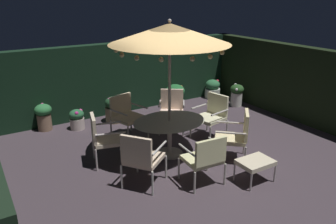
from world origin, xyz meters
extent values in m
cube|color=#3F353C|center=(0.00, 0.00, -0.01)|extent=(7.53, 6.50, 0.02)
cube|color=black|center=(0.00, 3.10, 0.95)|extent=(7.53, 0.30, 1.89)
cube|color=black|center=(3.61, 0.00, 0.95)|extent=(0.30, 6.50, 1.89)
cylinder|color=#B8AEA4|center=(-0.28, 0.11, 0.01)|extent=(0.55, 0.55, 0.03)
cylinder|color=#B8AEA4|center=(-0.28, 0.11, 0.35)|extent=(0.09, 0.09, 0.71)
ellipsoid|color=#ADAC9A|center=(-0.28, 0.11, 0.72)|extent=(1.50, 1.20, 0.03)
cylinder|color=#BCB2AC|center=(-0.28, 0.11, 1.19)|extent=(0.06, 0.06, 2.38)
cone|color=tan|center=(-0.28, 0.11, 2.44)|extent=(2.27, 2.27, 0.37)
sphere|color=#BCB2AC|center=(-0.28, 0.11, 2.66)|extent=(0.07, 0.07, 0.07)
sphere|color=#F9DB8C|center=(0.70, 0.11, 2.15)|extent=(0.08, 0.08, 0.08)
sphere|color=#F9DB8C|center=(0.60, 0.54, 2.15)|extent=(0.08, 0.08, 0.08)
sphere|color=#F9DB8C|center=(0.36, 0.85, 2.15)|extent=(0.08, 0.08, 0.08)
sphere|color=#F9DB8C|center=(-0.09, 1.07, 2.15)|extent=(0.08, 0.08, 0.08)
sphere|color=#F9DB8C|center=(-0.46, 1.07, 2.15)|extent=(0.08, 0.08, 0.08)
sphere|color=#F9DB8C|center=(-0.89, 0.88, 2.15)|extent=(0.08, 0.08, 0.08)
sphere|color=#F9DB8C|center=(-1.16, 0.53, 2.15)|extent=(0.08, 0.08, 0.08)
sphere|color=#F9DB8C|center=(-1.26, 0.07, 2.15)|extent=(0.08, 0.08, 0.08)
sphere|color=#F9DB8C|center=(-1.17, -0.31, 2.15)|extent=(0.08, 0.08, 0.08)
sphere|color=#F9DB8C|center=(-0.91, -0.65, 2.15)|extent=(0.08, 0.08, 0.08)
sphere|color=#F9DB8C|center=(-0.45, -0.86, 2.15)|extent=(0.08, 0.08, 0.08)
sphere|color=#F9DB8C|center=(-0.09, -0.86, 2.15)|extent=(0.08, 0.08, 0.08)
sphere|color=#F9DB8C|center=(0.33, -0.66, 2.15)|extent=(0.08, 0.08, 0.08)
sphere|color=#F9DB8C|center=(0.60, -0.32, 2.15)|extent=(0.08, 0.08, 0.08)
cylinder|color=#B9AFAD|center=(-1.10, 0.59, 0.22)|extent=(0.04, 0.04, 0.43)
cylinder|color=#B9AFAD|center=(-1.23, 0.08, 0.22)|extent=(0.04, 0.04, 0.43)
cylinder|color=#B9AFAD|center=(-1.66, 0.74, 0.22)|extent=(0.04, 0.04, 0.43)
cylinder|color=#B9AFAD|center=(-1.80, 0.23, 0.22)|extent=(0.04, 0.04, 0.43)
cube|color=beige|center=(-1.45, 0.41, 0.47)|extent=(0.68, 0.65, 0.07)
cube|color=beige|center=(-1.72, 0.48, 0.75)|extent=(0.19, 0.51, 0.49)
cylinder|color=#B9AFAD|center=(-1.38, 0.66, 0.72)|extent=(0.55, 0.18, 0.04)
cylinder|color=#B9AFAD|center=(-1.51, 0.15, 0.72)|extent=(0.55, 0.18, 0.04)
cylinder|color=#B4B3AC|center=(-1.18, -0.21, 0.22)|extent=(0.04, 0.04, 0.44)
cylinder|color=#B4B3AC|center=(-0.84, -0.67, 0.22)|extent=(0.04, 0.04, 0.44)
cylinder|color=#B4B3AC|center=(-1.65, -0.57, 0.22)|extent=(0.04, 0.04, 0.44)
cylinder|color=#B4B3AC|center=(-1.31, -1.02, 0.22)|extent=(0.04, 0.04, 0.44)
cube|color=beige|center=(-1.24, -0.62, 0.48)|extent=(0.79, 0.79, 0.07)
cube|color=beige|center=(-1.47, -0.79, 0.75)|extent=(0.37, 0.47, 0.49)
cylinder|color=#B4B3AC|center=(-1.41, -0.39, 0.73)|extent=(0.47, 0.37, 0.04)
cylinder|color=#B4B3AC|center=(-1.07, -0.84, 0.73)|extent=(0.47, 0.37, 0.04)
cylinder|color=#B7B2A7|center=(-0.66, -0.81, 0.20)|extent=(0.04, 0.04, 0.40)
cylinder|color=#B7B2A7|center=(-0.05, -0.85, 0.20)|extent=(0.04, 0.04, 0.40)
cylinder|color=#B7B2A7|center=(-0.70, -1.34, 0.20)|extent=(0.04, 0.04, 0.40)
cylinder|color=#B7B2A7|center=(-0.09, -1.39, 0.20)|extent=(0.04, 0.04, 0.40)
cube|color=beige|center=(-0.37, -1.10, 0.44)|extent=(0.63, 0.57, 0.07)
cube|color=beige|center=(-0.39, -1.35, 0.69)|extent=(0.58, 0.10, 0.44)
cylinder|color=#B7B2A7|center=(-0.68, -1.07, 0.68)|extent=(0.08, 0.51, 0.04)
cylinder|color=#B7B2A7|center=(-0.07, -1.12, 0.68)|extent=(0.08, 0.51, 0.04)
cylinder|color=#B8ADA6|center=(0.22, -0.70, 0.20)|extent=(0.04, 0.04, 0.40)
cylinder|color=#B8ADA6|center=(0.58, -0.30, 0.20)|extent=(0.04, 0.04, 0.40)
cylinder|color=#B8ADA6|center=(0.66, -1.10, 0.20)|extent=(0.04, 0.04, 0.40)
cylinder|color=#B8ADA6|center=(1.02, -0.70, 0.20)|extent=(0.04, 0.04, 0.40)
cube|color=beige|center=(0.62, -0.70, 0.44)|extent=(0.79, 0.78, 0.07)
cube|color=beige|center=(0.83, -0.89, 0.74)|extent=(0.39, 0.43, 0.53)
cylinder|color=#B8ADA6|center=(0.44, -0.90, 0.67)|extent=(0.45, 0.41, 0.04)
cylinder|color=#B8ADA6|center=(0.80, -0.50, 0.67)|extent=(0.45, 0.41, 0.04)
cylinder|color=#B4AEA8|center=(0.68, -0.02, 0.22)|extent=(0.04, 0.04, 0.44)
cylinder|color=#B4AEA8|center=(0.57, 0.56, 0.22)|extent=(0.04, 0.04, 0.44)
cylinder|color=#B4AEA8|center=(1.24, 0.09, 0.22)|extent=(0.04, 0.04, 0.44)
cylinder|color=#B4AEA8|center=(1.14, 0.66, 0.22)|extent=(0.04, 0.04, 0.44)
cube|color=beige|center=(0.91, 0.32, 0.47)|extent=(0.66, 0.67, 0.07)
cube|color=beige|center=(1.18, 0.37, 0.75)|extent=(0.16, 0.56, 0.48)
cylinder|color=#B4AEA8|center=(0.96, 0.03, 0.69)|extent=(0.55, 0.13, 0.04)
cylinder|color=#B4AEA8|center=(0.85, 0.61, 0.69)|extent=(0.55, 0.13, 0.04)
cylinder|color=#B8AFAC|center=(0.48, 0.72, 0.20)|extent=(0.04, 0.04, 0.41)
cylinder|color=#B8AFAC|center=(0.02, 1.04, 0.20)|extent=(0.04, 0.04, 0.41)
cylinder|color=#B8AFAC|center=(0.78, 1.16, 0.20)|extent=(0.04, 0.04, 0.41)
cylinder|color=#B8AFAC|center=(0.32, 1.48, 0.20)|extent=(0.04, 0.04, 0.41)
cube|color=beige|center=(0.40, 1.10, 0.44)|extent=(0.75, 0.74, 0.07)
cube|color=beige|center=(0.55, 1.31, 0.72)|extent=(0.48, 0.35, 0.49)
cylinder|color=#B8AFAC|center=(0.63, 0.94, 0.70)|extent=(0.32, 0.44, 0.04)
cylinder|color=#B8AFAC|center=(0.17, 1.26, 0.70)|extent=(0.32, 0.44, 0.04)
cylinder|color=#B9B3AD|center=(-0.25, 1.07, 0.22)|extent=(0.04, 0.04, 0.45)
cylinder|color=#B9B3AD|center=(-0.83, 0.90, 0.22)|extent=(0.04, 0.04, 0.45)
cylinder|color=#B9B3AD|center=(-0.41, 1.63, 0.22)|extent=(0.04, 0.04, 0.45)
cylinder|color=#B9B3AD|center=(-0.99, 1.46, 0.22)|extent=(0.04, 0.04, 0.45)
cube|color=beige|center=(-0.62, 1.26, 0.48)|extent=(0.73, 0.71, 0.07)
cube|color=beige|center=(-0.70, 1.53, 0.74)|extent=(0.57, 0.22, 0.45)
cylinder|color=#B9B3AD|center=(-0.33, 1.35, 0.70)|extent=(0.19, 0.54, 0.04)
cylinder|color=#B9B3AD|center=(-0.91, 1.18, 0.70)|extent=(0.19, 0.54, 0.04)
cylinder|color=#B8AEAB|center=(0.15, -1.36, 0.16)|extent=(0.03, 0.03, 0.33)
cylinder|color=#B8AEAB|center=(0.72, -1.37, 0.16)|extent=(0.03, 0.03, 0.33)
cylinder|color=#B8AEAB|center=(0.15, -1.77, 0.16)|extent=(0.03, 0.03, 0.33)
cylinder|color=#B8AEAB|center=(0.71, -1.78, 0.16)|extent=(0.03, 0.03, 0.33)
cube|color=beige|center=(0.43, -1.57, 0.37)|extent=(0.60, 0.45, 0.08)
cylinder|color=#7B6C51|center=(-0.50, 2.42, 0.19)|extent=(0.46, 0.46, 0.38)
ellipsoid|color=#1E4325|center=(-0.50, 2.42, 0.51)|extent=(0.44, 0.44, 0.31)
sphere|color=#BD2B74|center=(-0.40, 2.44, 0.60)|extent=(0.10, 0.10, 0.10)
sphere|color=#B83579|center=(-0.52, 2.52, 0.59)|extent=(0.08, 0.08, 0.08)
sphere|color=#A73976|center=(-0.61, 2.44, 0.59)|extent=(0.10, 0.10, 0.10)
sphere|color=#B9437C|center=(-0.52, 2.30, 0.51)|extent=(0.09, 0.09, 0.09)
cylinder|color=beige|center=(-1.47, 2.43, 0.14)|extent=(0.34, 0.34, 0.27)
ellipsoid|color=#265D37|center=(-1.47, 2.43, 0.37)|extent=(0.35, 0.35, 0.25)
sphere|color=#B53B7A|center=(-1.36, 2.44, 0.44)|extent=(0.09, 0.09, 0.09)
sphere|color=#B34285|center=(-1.53, 2.51, 0.37)|extent=(0.10, 0.10, 0.10)
sphere|color=#B72A81|center=(-1.50, 2.31, 0.44)|extent=(0.09, 0.09, 0.09)
cylinder|color=beige|center=(2.93, 2.71, 0.15)|extent=(0.47, 0.47, 0.30)
ellipsoid|color=#2C683D|center=(2.93, 2.71, 0.42)|extent=(0.45, 0.45, 0.32)
sphere|color=red|center=(3.12, 2.70, 0.52)|extent=(0.09, 0.09, 0.09)
sphere|color=red|center=(2.92, 2.89, 0.45)|extent=(0.09, 0.09, 0.09)
sphere|color=#C83346|center=(2.81, 2.68, 0.48)|extent=(0.09, 0.09, 0.09)
sphere|color=red|center=(2.90, 2.53, 0.44)|extent=(0.07, 0.07, 0.07)
cylinder|color=#A5623D|center=(1.53, 2.69, 0.14)|extent=(0.47, 0.47, 0.28)
ellipsoid|color=#21612F|center=(1.53, 2.69, 0.43)|extent=(0.56, 0.56, 0.39)
sphere|color=#D68E40|center=(1.76, 2.71, 0.52)|extent=(0.08, 0.08, 0.08)
sphere|color=orange|center=(1.53, 2.89, 0.49)|extent=(0.08, 0.08, 0.08)
sphere|color=orange|center=(1.40, 2.65, 0.50)|extent=(0.10, 0.10, 0.10)
sphere|color=orange|center=(1.54, 2.55, 0.49)|extent=(0.11, 0.11, 0.11)
cylinder|color=#8C6B54|center=(-2.16, 2.78, 0.20)|extent=(0.33, 0.33, 0.40)
ellipsoid|color=#2C6F3B|center=(-2.16, 2.78, 0.51)|extent=(0.40, 0.40, 0.28)
sphere|color=#A93D8D|center=(-2.03, 2.79, 0.55)|extent=(0.09, 0.09, 0.09)
sphere|color=#A94679|center=(-2.13, 2.94, 0.60)|extent=(0.07, 0.07, 0.07)
sphere|color=#BB3C79|center=(-2.27, 2.90, 0.54)|extent=(0.08, 0.08, 0.08)
sphere|color=#A43F8C|center=(-2.26, 2.71, 0.56)|extent=(0.07, 0.07, 0.07)
sphere|color=#BD4276|center=(-2.13, 2.62, 0.52)|extent=(0.09, 0.09, 0.09)
cylinder|color=beige|center=(3.01, 1.70, 0.20)|extent=(0.32, 0.32, 0.40)
ellipsoid|color=#22461F|center=(3.01, 1.70, 0.51)|extent=(0.39, 0.39, 0.27)
sphere|color=silver|center=(3.14, 1.67, 0.55)|extent=(0.10, 0.10, 0.10)
sphere|color=silver|center=(3.05, 1.81, 0.60)|extent=(0.09, 0.09, 0.09)
sphere|color=silver|center=(2.88, 1.76, 0.52)|extent=(0.08, 0.08, 0.08)
sphere|color=silver|center=(2.90, 1.59, 0.54)|extent=(0.09, 0.09, 0.09)
sphere|color=silver|center=(3.07, 1.59, 0.58)|extent=(0.06, 0.06, 0.06)
camera|label=1|loc=(-3.58, -5.16, 3.15)|focal=35.84mm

